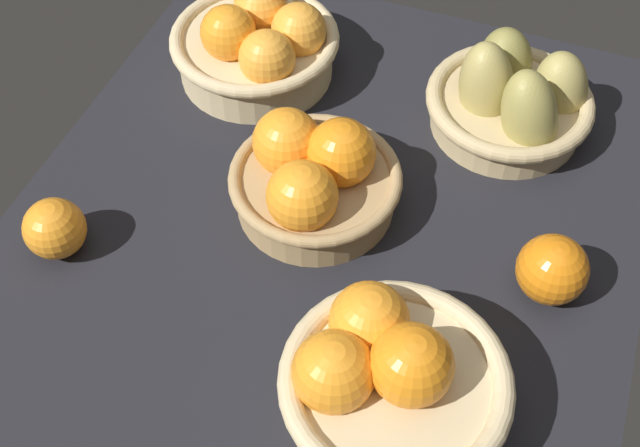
# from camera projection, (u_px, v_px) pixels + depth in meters

# --- Properties ---
(market_tray) EXTENTS (0.84, 0.72, 0.03)m
(market_tray) POSITION_uv_depth(u_px,v_px,m) (327.00, 228.00, 0.96)
(market_tray) COLOR black
(market_tray) RESTS_ON ground
(basket_far_right) EXTENTS (0.22, 0.22, 0.12)m
(basket_far_right) POSITION_uv_depth(u_px,v_px,m) (258.00, 45.00, 1.06)
(basket_far_right) COLOR #D3BC8C
(basket_far_right) RESTS_ON market_tray
(basket_near_right_pears) EXTENTS (0.21, 0.21, 0.14)m
(basket_near_right_pears) POSITION_uv_depth(u_px,v_px,m) (513.00, 100.00, 1.01)
(basket_near_right_pears) COLOR tan
(basket_near_right_pears) RESTS_ON market_tray
(basket_center) EXTENTS (0.20, 0.20, 0.11)m
(basket_center) POSITION_uv_depth(u_px,v_px,m) (313.00, 177.00, 0.92)
(basket_center) COLOR tan
(basket_center) RESTS_ON market_tray
(basket_near_left) EXTENTS (0.22, 0.22, 0.13)m
(basket_near_left) POSITION_uv_depth(u_px,v_px,m) (387.00, 379.00, 0.76)
(basket_near_left) COLOR #D3BC8C
(basket_near_left) RESTS_ON market_tray
(loose_orange_front_gap) EXTENTS (0.07, 0.07, 0.07)m
(loose_orange_front_gap) POSITION_uv_depth(u_px,v_px,m) (55.00, 229.00, 0.89)
(loose_orange_front_gap) COLOR orange
(loose_orange_front_gap) RESTS_ON market_tray
(loose_orange_back_gap) EXTENTS (0.08, 0.08, 0.08)m
(loose_orange_back_gap) POSITION_uv_depth(u_px,v_px,m) (552.00, 270.00, 0.85)
(loose_orange_back_gap) COLOR orange
(loose_orange_back_gap) RESTS_ON market_tray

